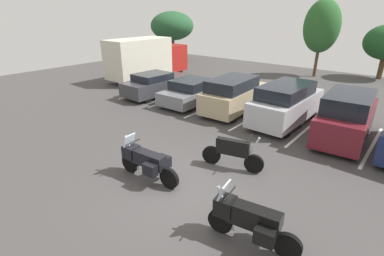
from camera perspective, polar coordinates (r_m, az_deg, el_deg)
The scene contains 13 objects.
ground at distance 9.23m, azimuth -2.01°, elevation -11.24°, with size 44.00×44.00×0.10m, color #423F3F.
motorcycle_touring at distance 9.25m, azimuth -9.00°, elevation -6.40°, with size 2.34×0.91×1.38m.
motorcycle_second at distance 6.97m, azimuth 11.27°, elevation -17.23°, with size 2.22×0.94×1.41m.
motorcycle_third at distance 9.87m, azimuth 8.06°, elevation -4.79°, with size 2.12×0.77×1.30m.
parking_stripes at distance 14.97m, azimuth 12.02°, elevation 2.11°, with size 15.95×4.69×0.01m.
car_charcoal at distance 18.53m, azimuth -6.80°, elevation 8.63°, with size 1.97×4.79×1.44m.
car_grey at distance 16.78m, azimuth 0.36°, elevation 7.22°, with size 2.06×4.53×1.41m.
car_tan at distance 15.38m, azimuth 8.25°, elevation 6.51°, with size 2.03×4.45×1.84m.
car_silver at distance 14.34m, azimuth 18.07°, elevation 4.63°, with size 1.92×4.75×1.91m.
car_maroon at distance 13.52m, azimuth 28.18°, elevation 2.03°, with size 2.08×4.84×2.00m.
box_truck at distance 22.97m, azimuth -8.95°, elevation 13.47°, with size 2.21×6.72×3.10m.
tree_rear at distance 32.00m, azimuth -3.94°, elevation 19.41°, with size 4.45×4.45×4.91m.
tree_center_left at distance 25.48m, azimuth 24.21°, elevation 17.80°, with size 2.70×2.70×5.84m.
Camera 1 is at (5.11, -5.75, 5.05)m, focal length 27.06 mm.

